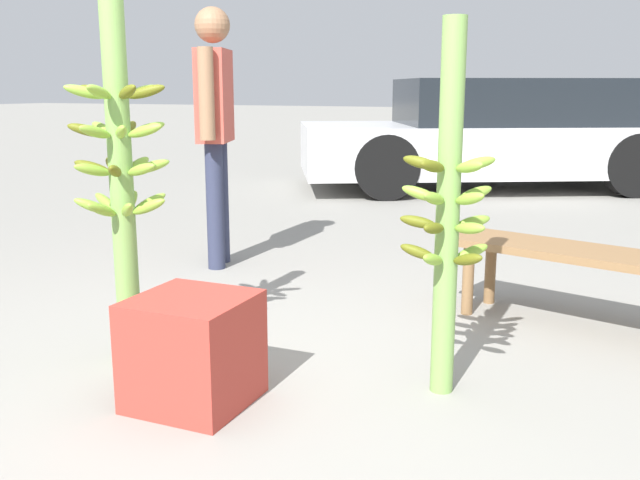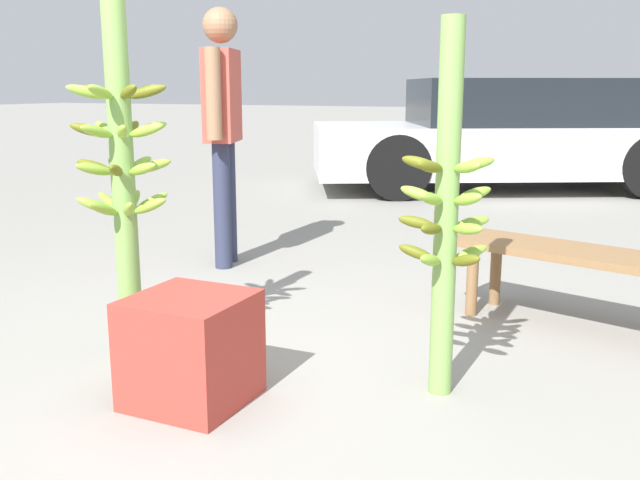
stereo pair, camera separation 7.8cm
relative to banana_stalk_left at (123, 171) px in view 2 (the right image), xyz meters
The scene contains 7 objects.
ground_plane 1.08m from the banana_stalk_left, 12.77° to the right, with size 80.00×80.00×0.00m, color gray.
banana_stalk_left is the anchor object (origin of this frame).
banana_stalk_center 1.37m from the banana_stalk_left, ahead, with size 0.36×0.37×1.43m.
vendor_person 1.72m from the banana_stalk_left, 108.20° to the left, with size 0.32×0.60×1.68m.
market_bench 2.24m from the banana_stalk_left, 32.97° to the left, with size 1.48×0.74×0.41m.
parked_car 6.20m from the banana_stalk_left, 85.49° to the left, with size 4.74×3.62×1.28m.
produce_crate 0.85m from the banana_stalk_left, 27.94° to the right, with size 0.42×0.42×0.42m.
Camera 2 is at (1.36, -2.22, 1.18)m, focal length 40.00 mm.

